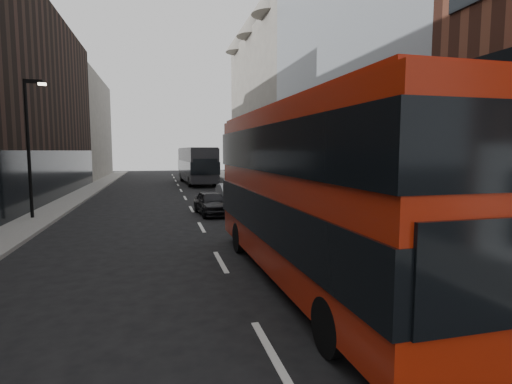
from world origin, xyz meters
TOP-DOWN VIEW (x-y plane):
  - sidewalk_right at (7.50, 25.00)m, footprint 3.00×80.00m
  - sidewalk_left at (-8.00, 25.00)m, footprint 2.00×80.00m
  - building_modern_block at (11.47, 21.00)m, footprint 5.03×22.00m
  - building_victorian at (11.38, 44.00)m, footprint 6.50×24.00m
  - building_left_mid at (-11.50, 30.00)m, footprint 5.00×24.00m
  - building_left_far at (-11.50, 52.00)m, footprint 5.00×20.00m
  - street_lamp at (-8.22, 18.00)m, footprint 1.06×0.22m
  - red_bus at (2.09, 5.40)m, footprint 2.97×11.78m
  - grey_bus at (2.08, 39.15)m, footprint 3.43×12.22m
  - car_a at (0.96, 17.73)m, footprint 1.93×4.06m
  - car_b at (2.81, 22.17)m, footprint 1.58×4.12m
  - car_c at (3.36, 24.63)m, footprint 2.08×4.68m

SIDE VIEW (x-z plane):
  - sidewalk_right at x=7.50m, z-range 0.00..0.15m
  - sidewalk_left at x=-8.00m, z-range 0.00..0.15m
  - car_c at x=3.36m, z-range 0.00..1.33m
  - car_b at x=2.81m, z-range 0.00..1.34m
  - car_a at x=0.96m, z-range 0.00..1.34m
  - grey_bus at x=2.08m, z-range 0.14..4.04m
  - red_bus at x=2.09m, z-range 0.26..4.99m
  - street_lamp at x=-8.22m, z-range 0.68..7.68m
  - building_left_far at x=-11.50m, z-range 0.00..13.00m
  - building_left_mid at x=-11.50m, z-range 0.00..14.00m
  - building_victorian at x=11.38m, z-range -0.84..20.16m
  - building_modern_block at x=11.47m, z-range -0.10..19.90m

